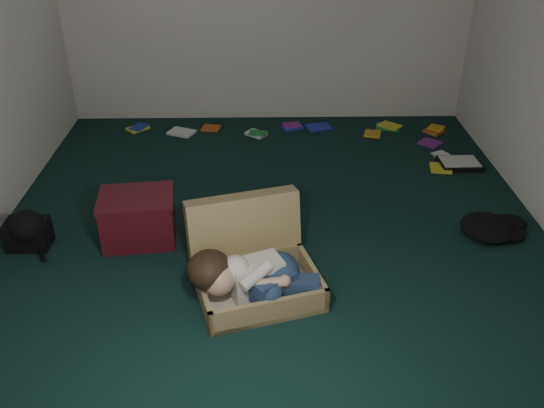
{
  "coord_description": "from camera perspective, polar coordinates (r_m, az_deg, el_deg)",
  "views": [
    {
      "loc": [
        -0.06,
        -3.47,
        2.32
      ],
      "look_at": [
        0.0,
        -0.15,
        0.35
      ],
      "focal_mm": 38.0,
      "sensor_mm": 36.0,
      "label": 1
    }
  ],
  "objects": [
    {
      "name": "floor",
      "position": [
        4.17,
        -0.04,
        -3.08
      ],
      "size": [
        4.5,
        4.5,
        0.0
      ],
      "primitive_type": "plane",
      "color": "black",
      "rests_on": "ground"
    },
    {
      "name": "wall_front",
      "position": [
        1.59,
        1.49,
        -9.15
      ],
      "size": [
        4.5,
        0.0,
        4.5
      ],
      "primitive_type": "plane",
      "rotation": [
        -1.57,
        0.0,
        0.0
      ],
      "color": "white",
      "rests_on": "ground"
    },
    {
      "name": "suitcase",
      "position": [
        3.63,
        -1.98,
        -5.84
      ],
      "size": [
        0.89,
        0.88,
        0.54
      ],
      "rotation": [
        0.0,
        0.0,
        0.28
      ],
      "color": "#9B8655",
      "rests_on": "floor"
    },
    {
      "name": "person",
      "position": [
        3.45,
        -1.99,
        -7.14
      ],
      "size": [
        0.81,
        0.41,
        0.33
      ],
      "rotation": [
        0.0,
        0.0,
        0.28
      ],
      "color": "silver",
      "rests_on": "suitcase"
    },
    {
      "name": "maroon_bin",
      "position": [
        4.15,
        -13.11,
        -1.34
      ],
      "size": [
        0.56,
        0.46,
        0.35
      ],
      "rotation": [
        0.0,
        0.0,
        0.12
      ],
      "color": "#4D0F19",
      "rests_on": "floor"
    },
    {
      "name": "backpack",
      "position": [
        4.35,
        -23.05,
        -2.65
      ],
      "size": [
        0.36,
        0.29,
        0.22
      ],
      "primitive_type": null,
      "rotation": [
        0.0,
        0.0,
        0.0
      ],
      "color": "black",
      "rests_on": "floor"
    },
    {
      "name": "clothing_pile",
      "position": [
        4.47,
        22.34,
        -2.07
      ],
      "size": [
        0.47,
        0.39,
        0.15
      ],
      "primitive_type": null,
      "rotation": [
        0.0,
        0.0,
        0.04
      ],
      "color": "black",
      "rests_on": "floor"
    },
    {
      "name": "paper_tray",
      "position": [
        5.38,
        18.07,
        3.84
      ],
      "size": [
        0.36,
        0.28,
        0.05
      ],
      "rotation": [
        0.0,
        0.0,
        0.02
      ],
      "color": "black",
      "rests_on": "floor"
    },
    {
      "name": "book_scatter",
      "position": [
        5.72,
        5.06,
        6.73
      ],
      "size": [
        3.19,
        1.18,
        0.02
      ],
      "color": "yellow",
      "rests_on": "floor"
    }
  ]
}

